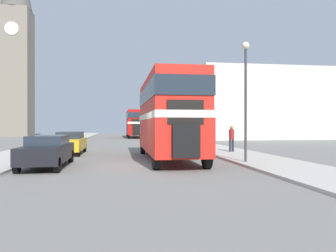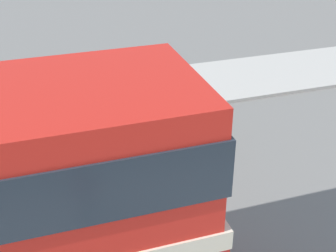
{
  "view_description": "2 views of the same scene",
  "coord_description": "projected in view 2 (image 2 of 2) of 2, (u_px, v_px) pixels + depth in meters",
  "views": [
    {
      "loc": [
        -0.61,
        -15.33,
        1.92
      ],
      "look_at": [
        2.06,
        2.54,
        1.86
      ],
      "focal_mm": 35.0,
      "sensor_mm": 36.0,
      "label": 1
    },
    {
      "loc": [
        7.68,
        5.05,
        6.85
      ],
      "look_at": [
        0.0,
        7.57,
        2.41
      ],
      "focal_mm": 50.0,
      "sensor_mm": 36.0,
      "label": 2
    }
  ],
  "objects": [
    {
      "name": "car_parked_mid",
      "position": [
        102.0,
        119.0,
        12.99
      ],
      "size": [
        1.69,
        4.64,
        1.47
      ],
      "color": "gold",
      "rests_on": "ground_plane"
    }
  ]
}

